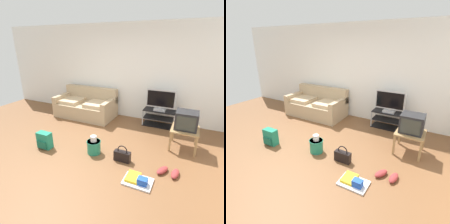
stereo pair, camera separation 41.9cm
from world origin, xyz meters
The scene contains 12 objects.
ground_plane centered at (0.00, 0.00, -0.01)m, with size 9.00×9.80×0.02m, color brown.
wall_back centered at (0.00, 2.45, 1.35)m, with size 9.00×0.10×2.70m, color white.
couch centered at (-1.17, 1.91, 0.32)m, with size 1.79×0.94×0.86m.
tv_stand centered at (1.05, 2.11, 0.23)m, with size 0.86×0.39×0.45m.
flat_tv centered at (1.05, 2.09, 0.73)m, with size 0.76×0.22×0.56m.
side_table centered at (1.77, 1.15, 0.40)m, with size 0.56×0.56×0.47m.
crt_tv centered at (1.77, 1.17, 0.65)m, with size 0.44×0.40×0.38m.
backpack centered at (-0.98, -0.09, 0.18)m, with size 0.32×0.24×0.36m.
handbag centered at (0.74, 0.16, 0.12)m, with size 0.32×0.12×0.34m.
cleaning_bucket centered at (0.10, 0.17, 0.16)m, with size 0.29×0.29×0.39m.
sneakers_pair centered at (1.62, 0.13, 0.04)m, with size 0.41×0.31×0.09m.
floor_tray centered at (1.19, -0.29, 0.04)m, with size 0.48×0.34×0.14m.
Camera 2 is at (2.20, -2.49, 2.17)m, focal length 29.53 mm.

